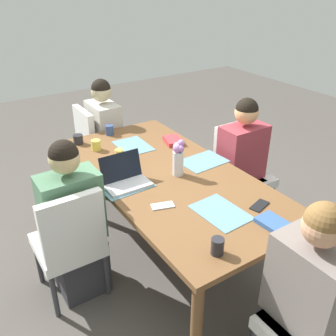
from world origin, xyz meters
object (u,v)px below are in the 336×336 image
chair_near_left_near (70,240)px  phone_black (259,206)px  person_head_left_right_near (106,142)px  chair_far_left_mid (240,168)px  person_near_left_near (74,228)px  dining_table (168,182)px  book_red_cover (274,223)px  chair_head_left_right_near (97,144)px  chair_head_right_left_far (320,314)px  coffee_mug_far_left (217,246)px  flower_vase (178,157)px  phone_silver (163,206)px  person_head_right_left_far (303,309)px  laptop_near_left_near (125,179)px  book_blue_cover (173,141)px  coffee_mug_centre_right (78,139)px  coffee_mug_centre_left (120,155)px  person_far_left_mid (241,170)px  coffee_mug_near_left (96,145)px  coffee_mug_near_right (109,130)px

chair_near_left_near → phone_black: size_ratio=6.00×
person_head_left_right_near → chair_far_left_mid: bearing=35.9°
chair_near_left_near → person_near_left_near: bearing=141.2°
dining_table → book_red_cover: (0.89, 0.19, 0.09)m
phone_black → chair_head_left_right_near: bearing=81.7°
chair_head_right_left_far → coffee_mug_far_left: (-0.46, -0.35, 0.30)m
person_head_left_right_near → dining_table: bearing=-1.6°
chair_far_left_mid → phone_black: bearing=-36.5°
flower_vase → phone_silver: flower_vase is taller
chair_head_right_left_far → person_head_right_left_far: person_head_right_left_far is taller
book_red_cover → person_head_left_right_near: bearing=-179.3°
person_head_right_left_far → chair_near_left_near: bearing=-146.5°
flower_vase → coffee_mug_far_left: bearing=-20.7°
chair_near_left_near → phone_silver: (0.31, 0.55, 0.25)m
person_head_right_left_far → laptop_near_left_near: size_ratio=3.73×
book_red_cover → book_blue_cover: (-1.35, 0.16, 0.01)m
person_head_right_left_far → book_blue_cover: bearing=169.1°
flower_vase → book_red_cover: size_ratio=1.41×
person_head_left_right_near → chair_head_right_left_far: bearing=1.2°
dining_table → book_red_cover: bearing=11.9°
dining_table → person_head_right_left_far: (1.30, 0.01, -0.15)m
coffee_mug_centre_right → phone_silver: 1.25m
person_near_left_near → coffee_mug_centre_left: size_ratio=13.38×
person_head_right_left_far → phone_silver: person_head_right_left_far is taller
chair_far_left_mid → person_head_right_left_far: (1.41, -0.85, 0.03)m
person_far_left_mid → coffee_mug_near_left: size_ratio=13.32×
person_head_left_right_near → coffee_mug_near_right: 0.43m
phone_silver → chair_near_left_near: bearing=168.1°
book_blue_cover → phone_black: 1.15m
coffee_mug_near_left → chair_head_left_right_near: bearing=158.4°
coffee_mug_far_left → chair_head_left_right_near: bearing=174.3°
coffee_mug_centre_right → coffee_mug_near_right: bearing=96.6°
person_head_right_left_far → coffee_mug_centre_left: size_ratio=13.38×
chair_near_left_near → person_head_right_left_far: size_ratio=0.75×
person_head_left_right_near → coffee_mug_near_right: (0.32, -0.08, 0.27)m
coffee_mug_far_left → book_red_cover: coffee_mug_far_left is taller
chair_near_left_near → person_head_right_left_far: (1.26, 0.83, 0.03)m
dining_table → coffee_mug_far_left: coffee_mug_far_left is taller
person_near_left_near → person_head_left_right_near: 1.46m
coffee_mug_centre_right → book_red_cover: coffee_mug_centre_right is taller
chair_far_left_mid → coffee_mug_near_right: size_ratio=9.70×
book_red_cover → chair_head_left_right_near: bearing=-177.5°
chair_far_left_mid → coffee_mug_near_left: chair_far_left_mid is taller
person_head_left_right_near → phone_black: size_ratio=7.97×
coffee_mug_far_left → phone_black: coffee_mug_far_left is taller
chair_near_left_near → phone_black: 1.29m
laptop_near_left_near → book_red_cover: 1.07m
chair_far_left_mid → laptop_near_left_near: size_ratio=2.81×
chair_far_left_mid → chair_near_left_near: bearing=-84.6°
chair_near_left_near → person_near_left_near: 0.10m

